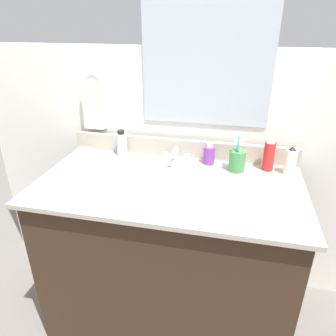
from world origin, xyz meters
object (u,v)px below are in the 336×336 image
at_px(soap_bar, 84,150).
at_px(bottle_gel_clear, 122,144).
at_px(cup_green, 237,160).
at_px(hand_towel, 94,108).
at_px(bottle_spray_red, 269,155).
at_px(bottle_cream_purple, 209,155).
at_px(bottle_lotion_white, 290,161).
at_px(faucet, 176,158).

bearing_deg(soap_bar, bottle_gel_clear, 4.36).
bearing_deg(cup_green, hand_towel, 170.19).
distance_m(bottle_spray_red, bottle_cream_purple, 0.27).
distance_m(bottle_gel_clear, cup_green, 0.58).
relative_size(bottle_lotion_white, bottle_spray_red, 0.83).
relative_size(bottle_spray_red, cup_green, 0.93).
distance_m(faucet, bottle_lotion_white, 0.52).
xyz_separation_m(bottle_spray_red, soap_bar, (-0.93, 0.00, -0.06)).
height_order(bottle_lotion_white, bottle_spray_red, bottle_spray_red).
relative_size(hand_towel, cup_green, 1.27).
bearing_deg(bottle_spray_red, bottle_cream_purple, 178.40).
xyz_separation_m(hand_towel, bottle_lotion_white, (0.98, -0.11, -0.16)).
relative_size(bottle_cream_purple, soap_bar, 1.68).
xyz_separation_m(bottle_spray_red, bottle_cream_purple, (-0.27, 0.01, -0.03)).
bearing_deg(bottle_spray_red, cup_green, -163.68).
relative_size(bottle_gel_clear, cup_green, 0.76).
bearing_deg(faucet, bottle_lotion_white, 0.04).
distance_m(hand_towel, bottle_lotion_white, 1.00).
relative_size(bottle_spray_red, bottle_gel_clear, 1.21).
height_order(bottle_lotion_white, bottle_gel_clear, same).
distance_m(hand_towel, bottle_spray_red, 0.90).
xyz_separation_m(hand_towel, faucet, (0.46, -0.11, -0.19)).
xyz_separation_m(faucet, soap_bar, (-0.50, 0.02, -0.02)).
distance_m(bottle_gel_clear, soap_bar, 0.21).
xyz_separation_m(bottle_lotion_white, bottle_spray_red, (-0.09, 0.02, 0.01)).
bearing_deg(cup_green, bottle_cream_purple, 159.87).
relative_size(bottle_spray_red, bottle_cream_purple, 1.50).
relative_size(hand_towel, faucet, 1.38).
height_order(bottle_gel_clear, soap_bar, bottle_gel_clear).
height_order(faucet, bottle_gel_clear, bottle_gel_clear).
relative_size(faucet, bottle_spray_red, 1.00).
distance_m(hand_towel, bottle_cream_purple, 0.64).
xyz_separation_m(hand_towel, cup_green, (0.75, -0.13, -0.17)).
distance_m(bottle_lotion_white, bottle_cream_purple, 0.37).
height_order(bottle_gel_clear, bottle_cream_purple, bottle_gel_clear).
bearing_deg(bottle_lotion_white, soap_bar, 178.65).
height_order(faucet, bottle_cream_purple, bottle_cream_purple).
bearing_deg(bottle_lotion_white, hand_towel, 173.52).
xyz_separation_m(bottle_cream_purple, cup_green, (0.13, -0.05, 0.01)).
height_order(hand_towel, bottle_spray_red, hand_towel).
xyz_separation_m(hand_towel, bottle_gel_clear, (0.17, -0.07, -0.16)).
height_order(hand_towel, bottle_lotion_white, hand_towel).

